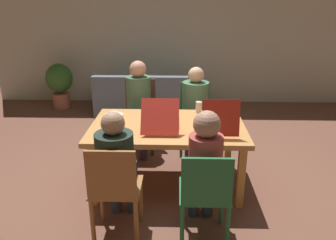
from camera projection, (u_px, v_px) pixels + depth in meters
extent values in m
plane|color=brown|center=(168.00, 183.00, 3.97)|extent=(20.00, 20.00, 0.00)
cube|color=beige|center=(173.00, 27.00, 6.63)|extent=(7.24, 0.12, 2.99)
cube|color=tan|center=(168.00, 127.00, 3.73)|extent=(1.68, 1.08, 0.05)
cube|color=gold|center=(93.00, 176.00, 3.45)|extent=(0.07, 0.07, 0.68)
cube|color=gold|center=(241.00, 178.00, 3.41)|extent=(0.07, 0.07, 0.68)
cube|color=gold|center=(110.00, 140.00, 4.30)|extent=(0.07, 0.07, 0.68)
cube|color=gold|center=(229.00, 142.00, 4.25)|extent=(0.07, 0.07, 0.68)
cylinder|color=#346A3D|center=(209.00, 142.00, 4.52)|extent=(0.04, 0.04, 0.47)
cylinder|color=#346A3D|center=(181.00, 141.00, 4.53)|extent=(0.04, 0.04, 0.47)
cylinder|color=#346A3D|center=(207.00, 132.00, 4.85)|extent=(0.04, 0.04, 0.47)
cylinder|color=#346A3D|center=(181.00, 132.00, 4.86)|extent=(0.04, 0.04, 0.47)
cube|color=#346A3D|center=(195.00, 120.00, 4.61)|extent=(0.42, 0.40, 0.02)
cube|color=#346A3D|center=(195.00, 99.00, 4.70)|extent=(0.40, 0.03, 0.47)
cylinder|color=#303E3F|center=(202.00, 144.00, 4.42)|extent=(0.10, 0.10, 0.49)
cylinder|color=#303E3F|center=(189.00, 144.00, 4.43)|extent=(0.10, 0.10, 0.49)
cube|color=#303E3F|center=(195.00, 119.00, 4.45)|extent=(0.31, 0.29, 0.11)
cylinder|color=#487555|center=(195.00, 99.00, 4.51)|extent=(0.35, 0.35, 0.47)
sphere|color=tan|center=(196.00, 75.00, 4.40)|extent=(0.21, 0.21, 0.21)
cylinder|color=#26693E|center=(182.00, 202.00, 3.19)|extent=(0.04, 0.04, 0.47)
cylinder|color=#26693E|center=(222.00, 202.00, 3.18)|extent=(0.04, 0.04, 0.47)
cylinder|color=#26693E|center=(182.00, 229.00, 2.82)|extent=(0.04, 0.04, 0.47)
cylinder|color=#26693E|center=(227.00, 230.00, 2.80)|extent=(0.04, 0.04, 0.47)
cube|color=#26693E|center=(204.00, 191.00, 2.92)|extent=(0.43, 0.46, 0.02)
cube|color=#26693E|center=(207.00, 182.00, 2.64)|extent=(0.41, 0.03, 0.41)
cylinder|color=#2C3B4A|center=(194.00, 194.00, 3.31)|extent=(0.10, 0.10, 0.49)
cylinder|color=#2C3B4A|center=(208.00, 194.00, 3.30)|extent=(0.10, 0.10, 0.49)
cube|color=#2C3B4A|center=(203.00, 175.00, 3.06)|extent=(0.26, 0.35, 0.11)
cylinder|color=#A74641|center=(205.00, 161.00, 2.82)|extent=(0.29, 0.29, 0.46)
sphere|color=#A67963|center=(207.00, 124.00, 2.70)|extent=(0.22, 0.22, 0.22)
cylinder|color=#9B6334|center=(102.00, 199.00, 3.24)|extent=(0.04, 0.04, 0.47)
cylinder|color=#9B6334|center=(141.00, 200.00, 3.23)|extent=(0.04, 0.04, 0.47)
cylinder|color=#9B6334|center=(93.00, 223.00, 2.89)|extent=(0.04, 0.04, 0.47)
cylinder|color=#9B6334|center=(136.00, 224.00, 2.88)|extent=(0.04, 0.04, 0.47)
cube|color=#9B6334|center=(117.00, 187.00, 2.98)|extent=(0.43, 0.42, 0.02)
cube|color=#9B6334|center=(111.00, 175.00, 2.72)|extent=(0.41, 0.03, 0.43)
cylinder|color=#353E49|center=(116.00, 190.00, 3.37)|extent=(0.10, 0.10, 0.49)
cylinder|color=#353E49|center=(132.00, 190.00, 3.37)|extent=(0.10, 0.10, 0.49)
cube|color=#353E49|center=(120.00, 172.00, 3.12)|extent=(0.30, 0.35, 0.11)
cylinder|color=#24322A|center=(115.00, 158.00, 2.88)|extent=(0.33, 0.33, 0.45)
sphere|color=tan|center=(113.00, 124.00, 2.77)|extent=(0.20, 0.20, 0.20)
cylinder|color=brown|center=(153.00, 139.00, 4.59)|extent=(0.05, 0.05, 0.47)
cylinder|color=brown|center=(124.00, 139.00, 4.60)|extent=(0.05, 0.05, 0.47)
cylinder|color=brown|center=(155.00, 129.00, 4.96)|extent=(0.05, 0.05, 0.47)
cylinder|color=brown|center=(128.00, 129.00, 4.97)|extent=(0.05, 0.05, 0.47)
cube|color=brown|center=(139.00, 118.00, 4.70)|extent=(0.45, 0.45, 0.02)
cube|color=brown|center=(141.00, 96.00, 4.81)|extent=(0.43, 0.03, 0.49)
cylinder|color=#342C3B|center=(143.00, 143.00, 4.46)|extent=(0.10, 0.10, 0.49)
cylinder|color=#342C3B|center=(131.00, 143.00, 4.46)|extent=(0.10, 0.10, 0.49)
cube|color=#342C3B|center=(138.00, 118.00, 4.51)|extent=(0.29, 0.35, 0.11)
cylinder|color=#486F4F|center=(139.00, 95.00, 4.59)|extent=(0.33, 0.33, 0.52)
sphere|color=tan|center=(138.00, 69.00, 4.46)|extent=(0.22, 0.22, 0.22)
cube|color=red|center=(161.00, 122.00, 3.75)|extent=(0.39, 0.39, 0.03)
cylinder|color=#CC7D32|center=(161.00, 121.00, 3.74)|extent=(0.34, 0.34, 0.01)
cube|color=red|center=(160.00, 117.00, 3.41)|extent=(0.39, 0.22, 0.33)
cube|color=red|center=(218.00, 128.00, 3.58)|extent=(0.37, 0.37, 0.02)
cylinder|color=#D68F49|center=(218.00, 127.00, 3.58)|extent=(0.32, 0.32, 0.01)
cube|color=red|center=(221.00, 118.00, 3.31)|extent=(0.37, 0.07, 0.36)
cylinder|color=white|center=(106.00, 136.00, 3.41)|extent=(0.21, 0.21, 0.01)
cylinder|color=white|center=(114.00, 115.00, 4.01)|extent=(0.22, 0.22, 0.01)
cylinder|color=silver|center=(219.00, 111.00, 4.00)|extent=(0.06, 0.06, 0.10)
cylinder|color=silver|center=(114.00, 116.00, 3.81)|extent=(0.08, 0.08, 0.11)
cylinder|color=silver|center=(199.00, 107.00, 4.09)|extent=(0.08, 0.08, 0.13)
cube|color=slate|center=(150.00, 101.00, 6.40)|extent=(1.96, 0.85, 0.41)
cube|color=slate|center=(148.00, 86.00, 5.94)|extent=(1.96, 0.16, 0.34)
cube|color=slate|center=(102.00, 85.00, 6.32)|extent=(0.20, 0.81, 0.18)
cube|color=slate|center=(197.00, 86.00, 6.27)|extent=(0.20, 0.81, 0.18)
cylinder|color=#B46650|center=(62.00, 100.00, 6.63)|extent=(0.33, 0.33, 0.29)
cylinder|color=brown|center=(61.00, 91.00, 6.56)|extent=(0.05, 0.05, 0.10)
ellipsoid|color=#35672A|center=(59.00, 78.00, 6.48)|extent=(0.50, 0.50, 0.55)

